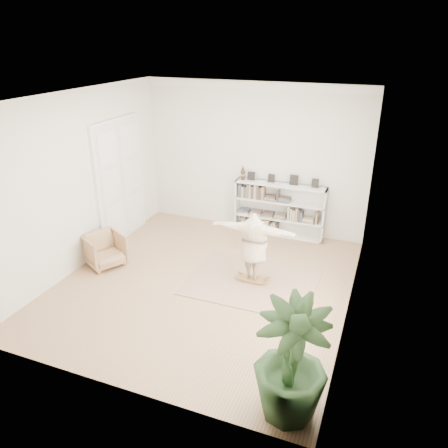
% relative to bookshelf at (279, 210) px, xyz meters
% --- Properties ---
extents(floor, '(6.00, 6.00, 0.00)m').
position_rel_bookshelf_xyz_m(floor, '(-0.74, -2.82, -0.64)').
color(floor, '#92734B').
rests_on(floor, ground).
extents(room_shell, '(6.00, 6.00, 6.00)m').
position_rel_bookshelf_xyz_m(room_shell, '(-0.74, 0.12, 2.87)').
color(room_shell, silver).
rests_on(room_shell, floor).
extents(doors, '(0.09, 1.78, 2.92)m').
position_rel_bookshelf_xyz_m(doors, '(-3.45, -1.52, 0.76)').
color(doors, white).
rests_on(doors, floor).
extents(bookshelf, '(2.20, 0.35, 1.64)m').
position_rel_bookshelf_xyz_m(bookshelf, '(0.00, 0.00, 0.00)').
color(bookshelf, silver).
rests_on(bookshelf, floor).
extents(armchair, '(1.03, 1.02, 0.70)m').
position_rel_bookshelf_xyz_m(armchair, '(-3.04, -2.87, -0.29)').
color(armchair, '#A58657').
rests_on(armchair, floor).
extents(rug, '(2.50, 2.01, 0.02)m').
position_rel_bookshelf_xyz_m(rug, '(0.12, -2.40, -0.63)').
color(rug, tan).
rests_on(rug, floor).
extents(rocker_board, '(0.47, 0.28, 0.10)m').
position_rel_bookshelf_xyz_m(rocker_board, '(0.12, -2.40, -0.57)').
color(rocker_board, '#97653C').
rests_on(rocker_board, rug).
extents(person, '(1.73, 0.48, 1.41)m').
position_rel_bookshelf_xyz_m(person, '(0.12, -2.40, 0.19)').
color(person, '#C2AE92').
rests_on(person, rocker_board).
extents(houseplant, '(1.12, 1.12, 1.68)m').
position_rel_bookshelf_xyz_m(houseplant, '(1.56, -5.37, 0.21)').
color(houseplant, '#2B4A25').
rests_on(houseplant, floor).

